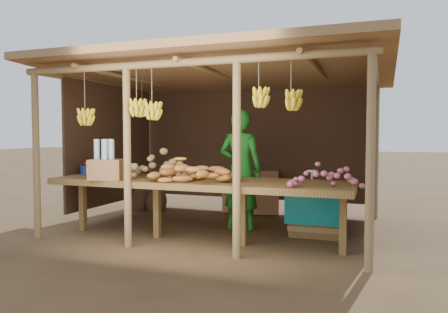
% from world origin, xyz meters
% --- Properties ---
extents(ground, '(60.00, 60.00, 0.00)m').
position_xyz_m(ground, '(0.00, 0.00, 0.00)').
color(ground, brown).
rests_on(ground, ground).
extents(stall_structure, '(4.70, 3.50, 2.43)m').
position_xyz_m(stall_structure, '(-0.00, -0.06, 1.92)').
color(stall_structure, olive).
rests_on(stall_structure, ground).
extents(counter, '(3.90, 1.05, 0.80)m').
position_xyz_m(counter, '(0.00, -0.95, 0.74)').
color(counter, brown).
rests_on(counter, ground).
extents(potato_heap, '(0.98, 0.61, 0.36)m').
position_xyz_m(potato_heap, '(-0.59, -0.93, 0.98)').
color(potato_heap, tan).
rests_on(potato_heap, counter).
extents(sweet_potato_heap, '(1.24, 1.01, 0.36)m').
position_xyz_m(sweet_potato_heap, '(0.04, -1.15, 0.98)').
color(sweet_potato_heap, '#B26B2D').
rests_on(sweet_potato_heap, counter).
extents(onion_heap, '(0.92, 0.76, 0.36)m').
position_xyz_m(onion_heap, '(1.65, -1.20, 0.98)').
color(onion_heap, '#B4576A').
rests_on(onion_heap, counter).
extents(banana_pile, '(0.60, 0.47, 0.34)m').
position_xyz_m(banana_pile, '(-0.23, -0.91, 0.97)').
color(banana_pile, yellow).
rests_on(banana_pile, counter).
extents(tomato_basin, '(0.35, 0.35, 0.18)m').
position_xyz_m(tomato_basin, '(-1.81, -0.71, 0.87)').
color(tomato_basin, navy).
rests_on(tomato_basin, counter).
extents(bottle_box, '(0.49, 0.44, 0.52)m').
position_xyz_m(bottle_box, '(-1.11, -1.34, 1.00)').
color(bottle_box, '#906040').
rests_on(bottle_box, counter).
extents(vendor, '(0.64, 0.42, 1.74)m').
position_xyz_m(vendor, '(0.27, -0.03, 0.87)').
color(vendor, '#19711E').
rests_on(vendor, ground).
extents(tarp_crate, '(0.78, 0.68, 0.91)m').
position_xyz_m(tarp_crate, '(1.37, -0.05, 0.37)').
color(tarp_crate, brown).
rests_on(tarp_crate, ground).
extents(carton_stack, '(1.07, 0.50, 0.74)m').
position_xyz_m(carton_stack, '(0.13, 1.20, 0.33)').
color(carton_stack, '#906040').
rests_on(carton_stack, ground).
extents(burlap_sacks, '(0.73, 0.38, 0.52)m').
position_xyz_m(burlap_sacks, '(-1.75, 0.78, 0.23)').
color(burlap_sacks, '#493021').
rests_on(burlap_sacks, ground).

